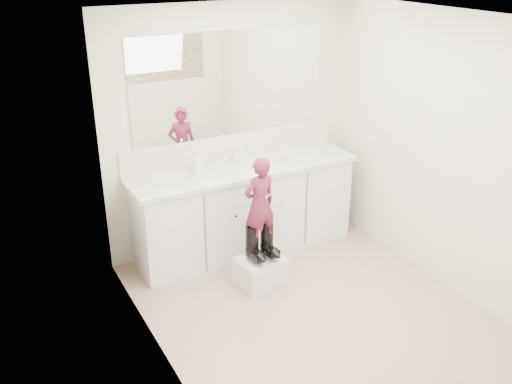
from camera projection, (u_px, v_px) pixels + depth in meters
floor at (311, 309)px, 4.86m from camera, size 3.00×3.00×0.00m
ceiling at (325, 18)px, 3.90m from camera, size 3.00×3.00×0.00m
wall_back at (231, 128)px, 5.59m from camera, size 2.60×0.00×2.60m
wall_front at (469, 269)px, 3.17m from camera, size 2.60×0.00×2.60m
wall_left at (156, 215)px, 3.81m from camera, size 0.00×3.00×3.00m
wall_right at (441, 152)px, 4.95m from camera, size 0.00×3.00×3.00m
vanity_cabinet at (245, 210)px, 5.68m from camera, size 2.20×0.55×0.85m
countertop at (245, 169)px, 5.49m from camera, size 2.28×0.58×0.04m
backsplash at (232, 147)px, 5.65m from camera, size 2.28×0.03×0.25m
mirror at (231, 84)px, 5.40m from camera, size 2.00×0.02×1.00m
dot_panel at (481, 195)px, 3.00m from camera, size 2.00×0.01×1.20m
faucet at (237, 157)px, 5.59m from camera, size 0.08×0.08×0.10m
cup at (284, 157)px, 5.60m from camera, size 0.12×0.12×0.09m
soap_bottle at (197, 162)px, 5.30m from camera, size 0.12×0.13×0.22m
step_stool at (260, 271)px, 5.18m from camera, size 0.44×0.39×0.26m
boot_left at (252, 243)px, 5.05m from camera, size 0.15×0.24×0.34m
boot_right at (267, 239)px, 5.11m from camera, size 0.15×0.24×0.34m
toddler at (260, 204)px, 4.93m from camera, size 0.34×0.24×0.86m
toothbrush at (271, 194)px, 4.85m from camera, size 0.14×0.03×0.06m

